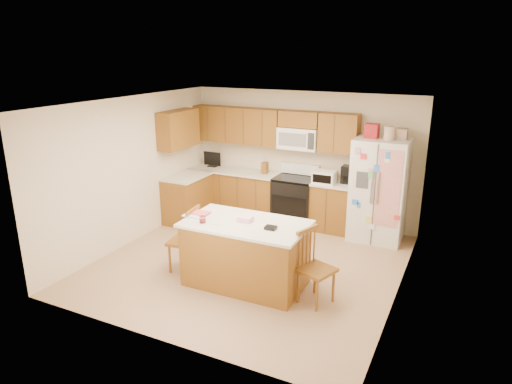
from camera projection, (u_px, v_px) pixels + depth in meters
The scene contains 9 objects.
ground at pixel (250, 263), 7.21m from camera, with size 4.50×4.50×0.00m, color #966E50.
room_shell at pixel (250, 175), 6.78m from camera, with size 4.60×4.60×2.52m.
cabinetry at pixel (246, 174), 8.89m from camera, with size 3.36×1.56×2.15m.
stove at pixel (295, 200), 8.73m from camera, with size 0.76×0.65×1.13m.
refrigerator at pixel (379, 189), 7.89m from camera, with size 0.90×0.79×2.04m.
island at pixel (246, 253), 6.45m from camera, with size 1.80×1.02×1.03m.
windsor_chair_left at pixel (185, 241), 6.86m from camera, with size 0.47×0.48×1.00m.
windsor_chair_back at pixel (264, 241), 7.01m from camera, with size 0.49×0.48×0.87m.
windsor_chair_right at pixel (315, 269), 5.98m from camera, with size 0.54×0.55×1.01m.
Camera 1 is at (2.95, -5.85, 3.22)m, focal length 32.00 mm.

